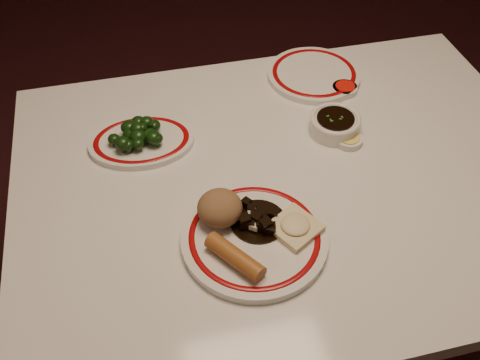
% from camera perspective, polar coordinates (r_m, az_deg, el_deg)
% --- Properties ---
extents(ground, '(7.00, 7.00, 0.00)m').
position_cam_1_polar(ground, '(1.79, 3.80, -16.44)').
color(ground, black).
rests_on(ground, ground).
extents(dining_table, '(1.20, 0.90, 0.75)m').
position_cam_1_polar(dining_table, '(1.24, 5.26, -2.31)').
color(dining_table, silver).
rests_on(dining_table, ground).
extents(main_plate, '(0.36, 0.36, 0.02)m').
position_cam_1_polar(main_plate, '(1.04, 1.55, -6.17)').
color(main_plate, silver).
rests_on(main_plate, dining_table).
extents(rice_mound, '(0.09, 0.09, 0.06)m').
position_cam_1_polar(rice_mound, '(1.04, -2.17, -2.99)').
color(rice_mound, '#876140').
rests_on(rice_mound, main_plate).
extents(spring_roll, '(0.10, 0.12, 0.03)m').
position_cam_1_polar(spring_roll, '(0.98, -0.55, -8.19)').
color(spring_roll, '#A15E27').
rests_on(spring_roll, main_plate).
extents(fried_wonton, '(0.12, 0.12, 0.02)m').
position_cam_1_polar(fried_wonton, '(1.04, 5.90, -4.95)').
color(fried_wonton, beige).
rests_on(fried_wonton, main_plate).
extents(stirfry_heap, '(0.11, 0.11, 0.03)m').
position_cam_1_polar(stirfry_heap, '(1.04, 1.93, -4.29)').
color(stirfry_heap, black).
rests_on(stirfry_heap, main_plate).
extents(broccoli_plate, '(0.25, 0.22, 0.02)m').
position_cam_1_polar(broccoli_plate, '(1.25, -10.44, 4.08)').
color(broccoli_plate, silver).
rests_on(broccoli_plate, dining_table).
extents(broccoli_pile, '(0.12, 0.11, 0.05)m').
position_cam_1_polar(broccoli_pile, '(1.23, -10.73, 4.98)').
color(broccoli_pile, '#23471C').
rests_on(broccoli_pile, broccoli_plate).
extents(soy_bowl, '(0.12, 0.12, 0.04)m').
position_cam_1_polar(soy_bowl, '(1.28, 10.06, 5.82)').
color(soy_bowl, silver).
rests_on(soy_bowl, dining_table).
extents(sweet_sour_dish, '(0.06, 0.06, 0.02)m').
position_cam_1_polar(sweet_sour_dish, '(1.41, 11.11, 9.53)').
color(sweet_sour_dish, silver).
rests_on(sweet_sour_dish, dining_table).
extents(mustard_dish, '(0.06, 0.06, 0.02)m').
position_cam_1_polar(mustard_dish, '(1.26, 11.49, 4.22)').
color(mustard_dish, silver).
rests_on(mustard_dish, dining_table).
extents(far_plate, '(0.31, 0.31, 0.02)m').
position_cam_1_polar(far_plate, '(1.45, 7.88, 11.10)').
color(far_plate, silver).
rests_on(far_plate, dining_table).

